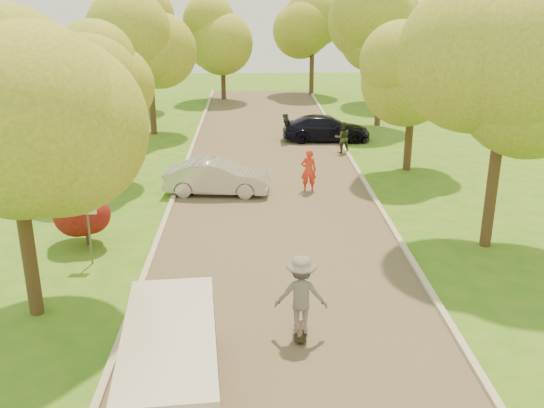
{
  "coord_description": "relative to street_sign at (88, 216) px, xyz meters",
  "views": [
    {
      "loc": [
        -0.85,
        -13.15,
        7.92
      ],
      "look_at": [
        -0.21,
        5.65,
        1.3
      ],
      "focal_mm": 40.0,
      "sensor_mm": 36.0,
      "label": 1
    }
  ],
  "objects": [
    {
      "name": "curb_right",
      "position": [
        9.85,
        4.0,
        -1.5
      ],
      "size": [
        0.18,
        60.0,
        0.12
      ],
      "primitive_type": "cube",
      "color": "#B2AD9E",
      "rests_on": "ground"
    },
    {
      "name": "longboard",
      "position": [
        6.08,
        -4.34,
        -1.45
      ],
      "size": [
        0.35,
        1.02,
        0.12
      ],
      "rotation": [
        0.0,
        0.0,
        3.07
      ],
      "color": "black",
      "rests_on": "ground"
    },
    {
      "name": "tree_l_mida",
      "position": [
        -0.5,
        -3.0,
        3.61
      ],
      "size": [
        4.71,
        4.6,
        7.39
      ],
      "color": "#382619",
      "rests_on": "ground"
    },
    {
      "name": "curb_left",
      "position": [
        1.75,
        4.0,
        -1.5
      ],
      "size": [
        0.18,
        60.0,
        0.12
      ],
      "primitive_type": "cube",
      "color": "#B2AD9E",
      "rests_on": "ground"
    },
    {
      "name": "person_olive",
      "position": [
        9.6,
        13.2,
        -0.75
      ],
      "size": [
        0.87,
        0.71,
        1.63
      ],
      "primitive_type": "imported",
      "rotation": [
        0.0,
        0.0,
        3.27
      ],
      "color": "#29311D",
      "rests_on": "ground"
    },
    {
      "name": "silver_sedan",
      "position": [
        3.5,
        6.71,
        -0.86
      ],
      "size": [
        4.4,
        1.89,
        1.41
      ],
      "primitive_type": "imported",
      "rotation": [
        0.0,
        0.0,
        1.48
      ],
      "color": "#B1B1B6",
      "rests_on": "ground"
    },
    {
      "name": "road",
      "position": [
        5.8,
        4.0,
        -1.56
      ],
      "size": [
        8.0,
        60.0,
        0.01
      ],
      "primitive_type": "cube",
      "color": "#4C4438",
      "rests_on": "ground"
    },
    {
      "name": "tree_r_mida",
      "position": [
        12.82,
        1.0,
        3.97
      ],
      "size": [
        5.13,
        5.0,
        7.95
      ],
      "color": "#382619",
      "rests_on": "ground"
    },
    {
      "name": "tree_r_far",
      "position": [
        13.03,
        20.0,
        4.27
      ],
      "size": [
        5.33,
        5.2,
        8.34
      ],
      "color": "#382619",
      "rests_on": "ground"
    },
    {
      "name": "tree_bg_c",
      "position": [
        3.01,
        30.0,
        3.46
      ],
      "size": [
        4.92,
        4.8,
        7.33
      ],
      "color": "#382619",
      "rests_on": "ground"
    },
    {
      "name": "tree_l_midb",
      "position": [
        -1.01,
        8.0,
        3.02
      ],
      "size": [
        4.3,
        4.2,
        6.62
      ],
      "color": "#382619",
      "rests_on": "ground"
    },
    {
      "name": "tree_l_far",
      "position": [
        -0.59,
        18.0,
        3.9
      ],
      "size": [
        4.92,
        4.8,
        7.79
      ],
      "color": "#382619",
      "rests_on": "ground"
    },
    {
      "name": "red_shrub",
      "position": [
        -0.5,
        1.5,
        -0.47
      ],
      "size": [
        1.7,
        1.7,
        1.95
      ],
      "color": "#382619",
      "rests_on": "ground"
    },
    {
      "name": "tree_bg_d",
      "position": [
        10.02,
        32.0,
        3.75
      ],
      "size": [
        5.12,
        5.0,
        7.72
      ],
      "color": "#382619",
      "rests_on": "ground"
    },
    {
      "name": "ground",
      "position": [
        5.8,
        -4.0,
        -1.56
      ],
      "size": [
        100.0,
        100.0,
        0.0
      ],
      "primitive_type": "plane",
      "color": "#2D6F1A",
      "rests_on": "ground"
    },
    {
      "name": "street_sign",
      "position": [
        0.0,
        0.0,
        0.0
      ],
      "size": [
        0.55,
        0.06,
        2.17
      ],
      "color": "#59595E",
      "rests_on": "ground"
    },
    {
      "name": "dark_sedan",
      "position": [
        9.1,
        15.97,
        -0.86
      ],
      "size": [
        4.9,
        2.07,
        1.41
      ],
      "primitive_type": "imported",
      "rotation": [
        0.0,
        0.0,
        1.55
      ],
      "color": "black",
      "rests_on": "ground"
    },
    {
      "name": "tree_bg_a",
      "position": [
        -2.98,
        26.0,
        3.75
      ],
      "size": [
        5.12,
        5.0,
        7.72
      ],
      "color": "#382619",
      "rests_on": "ground"
    },
    {
      "name": "tree_bg_b",
      "position": [
        14.02,
        28.0,
        3.97
      ],
      "size": [
        5.12,
        5.0,
        7.95
      ],
      "color": "#382619",
      "rests_on": "ground"
    },
    {
      "name": "skateboarder",
      "position": [
        6.08,
        -4.34,
        -0.45
      ],
      "size": [
        1.32,
        0.81,
        1.97
      ],
      "primitive_type": "imported",
      "rotation": [
        0.0,
        0.0,
        3.07
      ],
      "color": "slate",
      "rests_on": "longboard"
    },
    {
      "name": "minivan",
      "position": [
        3.29,
        -6.84,
        -0.66
      ],
      "size": [
        2.21,
        4.76,
        1.72
      ],
      "rotation": [
        0.0,
        0.0,
        0.09
      ],
      "color": "silver",
      "rests_on": "ground"
    },
    {
      "name": "tree_r_midb",
      "position": [
        12.4,
        10.0,
        3.32
      ],
      "size": [
        4.51,
        4.4,
        7.01
      ],
      "color": "#382619",
      "rests_on": "ground"
    },
    {
      "name": "person_striped",
      "position": [
        7.29,
        6.95,
        -0.67
      ],
      "size": [
        0.65,
        0.43,
        1.79
      ],
      "primitive_type": "imported",
      "rotation": [
        0.0,
        0.0,
        3.14
      ],
      "color": "red",
      "rests_on": "ground"
    }
  ]
}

